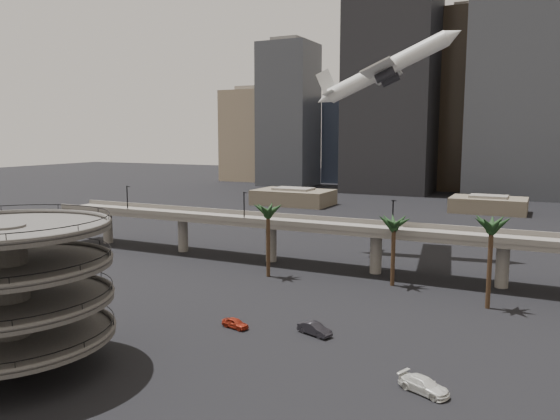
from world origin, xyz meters
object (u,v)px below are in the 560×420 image
at_px(parking_ramp, 8,283).
at_px(car_b, 315,329).
at_px(overpass, 321,230).
at_px(car_a, 235,323).
at_px(airborne_jet, 386,69).
at_px(car_c, 424,385).

bearing_deg(parking_ramp, car_b, 43.38).
relative_size(overpass, car_b, 26.85).
xyz_separation_m(parking_ramp, overpass, (13.00, 59.00, -2.50)).
bearing_deg(car_a, airborne_jet, 7.25).
xyz_separation_m(car_a, car_b, (10.56, 2.38, 0.13)).
relative_size(parking_ramp, airborne_jet, 0.72).
height_order(overpass, car_b, overpass).
distance_m(car_a, car_b, 10.82).
distance_m(overpass, airborne_jet, 37.57).
relative_size(overpass, airborne_jet, 4.19).
relative_size(airborne_jet, car_a, 7.88).
height_order(overpass, car_a, overpass).
bearing_deg(car_c, overpass, 55.14).
bearing_deg(car_a, car_c, -93.92).
bearing_deg(car_a, parking_ramp, 157.31).
xyz_separation_m(overpass, airborne_jet, (7.01, 18.15, 32.14)).
height_order(airborne_jet, car_c, airborne_jet).
bearing_deg(car_a, car_b, -65.23).
xyz_separation_m(airborne_jet, car_b, (5.90, -52.67, -38.68)).
xyz_separation_m(airborne_jet, car_c, (21.94, -62.68, -38.70)).
relative_size(overpass, car_a, 33.04).
bearing_deg(parking_ramp, car_a, 55.22).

